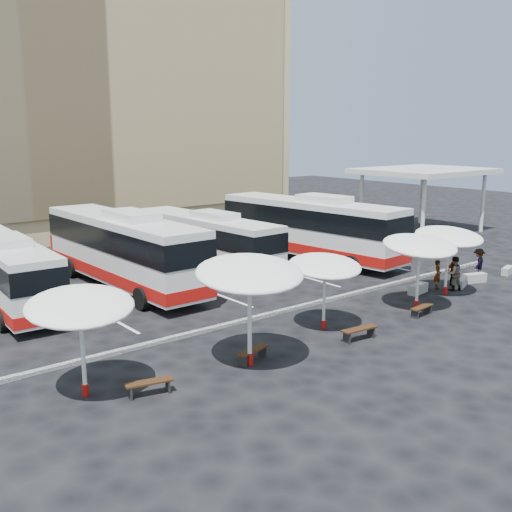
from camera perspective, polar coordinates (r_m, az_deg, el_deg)
ground at (r=27.05m, az=2.34°, el=-5.87°), size 120.00×120.00×0.00m
sandstone_building at (r=54.16m, az=-21.20°, el=15.80°), size 42.00×18.25×29.60m
service_canopy at (r=50.52m, az=15.71°, el=7.66°), size 10.00×8.00×5.20m
curb_divider at (r=27.39m, az=1.65°, el=-5.47°), size 34.00×0.25×0.15m
bay_lines at (r=33.26m, az=-6.76°, el=-2.53°), size 24.15×12.00×0.01m
bus_0 at (r=30.60m, az=-22.74°, el=-1.20°), size 2.98×11.24×3.54m
bus_1 at (r=32.52m, az=-12.57°, el=0.80°), size 3.24×13.28×4.20m
bus_2 at (r=35.40m, az=-4.89°, el=1.50°), size 3.12×11.67×3.67m
bus_3 at (r=38.73m, az=5.15°, el=2.85°), size 4.15×13.63×4.26m
sunshade_0 at (r=19.23m, az=-16.41°, el=-4.63°), size 4.14×4.17×3.48m
sunshade_1 at (r=20.78m, az=-0.62°, el=-1.69°), size 4.98×5.01×3.98m
sunshade_2 at (r=25.02m, az=6.58°, el=-0.98°), size 3.94×3.96×3.19m
sunshade_3 at (r=28.59m, az=15.33°, el=0.92°), size 4.33×4.36×3.55m
sunshade_4 at (r=31.62m, az=17.88°, el=1.75°), size 4.44×4.46×3.52m
wood_bench_0 at (r=19.71m, az=-10.15°, el=-11.95°), size 1.58×0.76×0.47m
wood_bench_1 at (r=22.03m, az=-0.31°, el=-9.16°), size 1.52×0.75×0.45m
wood_bench_2 at (r=24.49m, az=9.81°, el=-7.04°), size 1.66×0.59×0.50m
wood_bench_3 at (r=28.20m, az=15.51°, el=-4.84°), size 1.48×0.54×0.44m
conc_bench_0 at (r=31.93m, az=15.18°, el=-3.03°), size 1.37×0.61×0.50m
conc_bench_1 at (r=33.88m, az=18.92°, el=-2.46°), size 1.25×0.81×0.45m
conc_bench_2 at (r=35.17m, az=20.11°, el=-1.98°), size 1.40×0.82×0.50m
conc_bench_3 at (r=37.84m, az=22.83°, el=-1.29°), size 1.22×0.64×0.44m
passenger_0 at (r=32.97m, az=16.92°, el=-1.71°), size 0.68×0.62×1.56m
passenger_1 at (r=32.95m, az=18.38°, el=-1.59°), size 1.07×0.96×1.81m
passenger_2 at (r=34.05m, az=18.30°, el=-1.35°), size 0.97×0.50×1.59m
passenger_3 at (r=35.98m, az=20.42°, el=-0.69°), size 1.26×0.95×1.73m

